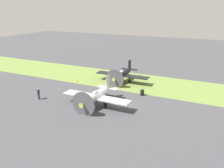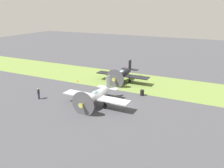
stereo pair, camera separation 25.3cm
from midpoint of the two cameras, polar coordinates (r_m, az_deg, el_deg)
ground_plane at (r=32.87m, az=0.51°, el=-5.25°), size 160.00×160.00×0.00m
grass_verge at (r=42.82m, az=7.08°, el=0.30°), size 120.00×11.00×0.01m
airplane_lead at (r=32.41m, az=-3.94°, el=-2.81°), size 9.88×7.86×3.54m
airplane_wingman at (r=42.73m, az=2.45°, el=2.47°), size 9.90×7.88×3.55m
ground_crew_chief at (r=36.42m, az=-17.66°, el=-2.21°), size 0.38×0.57×1.73m
fuel_drum at (r=36.67m, az=7.15°, el=-2.08°), size 0.60×0.60×0.90m
runway_marker_cone at (r=43.45m, az=-8.70°, el=0.80°), size 0.36×0.36×0.44m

